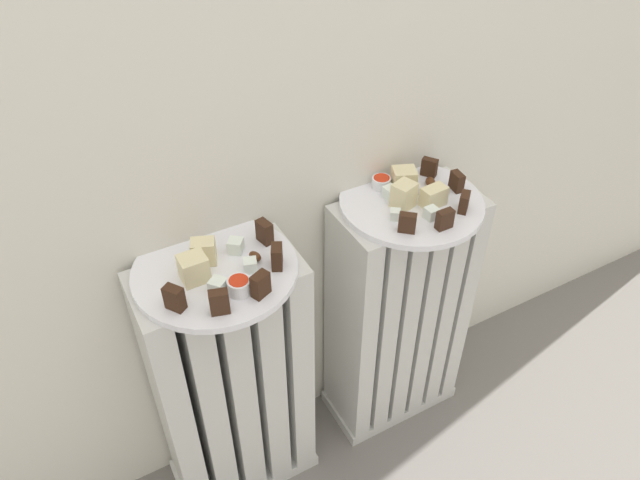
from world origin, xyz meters
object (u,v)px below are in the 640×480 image
fork (424,200)px  plate_left (215,270)px  jam_bowl_left (239,285)px  radiator_left (233,386)px  radiator_right (398,316)px  jam_bowl_right (381,182)px  plate_right (411,203)px

fork → plate_left: bearing=178.2°
plate_left → jam_bowl_left: size_ratio=7.28×
radiator_left → radiator_right: bearing=0.0°
radiator_left → fork: bearing=-1.8°
radiator_left → plate_left: 0.31m
jam_bowl_left → fork: jam_bowl_left is taller
plate_left → jam_bowl_right: 0.37m
radiator_left → jam_bowl_right: jam_bowl_right is taller
plate_right → jam_bowl_left: 0.39m
radiator_right → fork: size_ratio=5.79×
plate_left → jam_bowl_right: jam_bowl_right is taller
radiator_right → plate_left: plate_left is taller
fork → radiator_left: bearing=178.2°
radiator_left → jam_bowl_right: (0.37, 0.06, 0.33)m
jam_bowl_right → fork: 0.09m
radiator_left → jam_bowl_right: 0.50m
jam_bowl_left → plate_right: bearing=11.0°
jam_bowl_left → jam_bowl_right: jam_bowl_left is taller
jam_bowl_right → plate_left: bearing=-170.1°
radiator_right → plate_left: size_ratio=2.20×
plate_left → plate_right: bearing=0.0°
plate_right → jam_bowl_left: bearing=-169.0°
radiator_right → jam_bowl_left: (-0.38, -0.07, 0.33)m
radiator_right → fork: 0.32m
radiator_right → plate_right: size_ratio=2.20×
plate_right → jam_bowl_left: size_ratio=7.28×
radiator_left → jam_bowl_left: size_ratio=16.05×
plate_left → plate_right: 0.39m
radiator_left → radiator_right: 0.39m
jam_bowl_right → fork: bearing=-59.0°
plate_left → jam_bowl_right: bearing=9.9°
radiator_right → fork: (0.02, -0.01, 0.32)m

